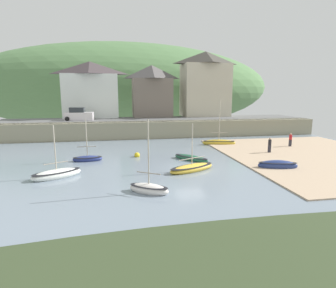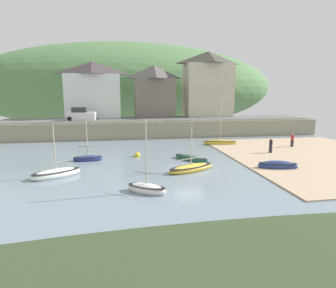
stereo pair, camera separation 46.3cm
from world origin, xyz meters
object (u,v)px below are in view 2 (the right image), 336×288
object	(u,v)px
sailboat_nearest_shore	(88,158)
dinghy_open_wooden	(220,142)
sailboat_white_hull	(191,168)
waterfront_building_centre	(154,91)
fishing_boat_green	(191,158)
sailboat_far_left	(278,166)
parked_car_near_slipway	(81,115)
person_near_water	(271,145)
waterfront_building_right	(208,84)
waterfront_building_left	(93,89)
sailboat_tall_mast	(56,174)
rowboat_small_beached	(147,188)
person_on_slipway	(292,139)
mooring_buoy	(137,155)

from	to	relation	value
sailboat_nearest_shore	dinghy_open_wooden	size ratio (longest dim) A/B	0.71
sailboat_white_hull	waterfront_building_centre	bearing A→B (deg)	65.16
sailboat_nearest_shore	fishing_boat_green	world-z (taller)	sailboat_nearest_shore
sailboat_far_left	sailboat_white_hull	size ratio (longest dim) A/B	0.76
parked_car_near_slipway	person_near_water	world-z (taller)	parked_car_near_slipway
waterfront_building_right	sailboat_white_hull	xyz separation A→B (m)	(-9.45, -26.27, -7.80)
person_near_water	fishing_boat_green	bearing A→B (deg)	-170.56
waterfront_building_left	sailboat_tall_mast	xyz separation A→B (m)	(-0.77, -26.24, -6.74)
rowboat_small_beached	sailboat_far_left	world-z (taller)	rowboat_small_beached
sailboat_far_left	sailboat_tall_mast	world-z (taller)	sailboat_tall_mast
sailboat_far_left	person_on_slipway	world-z (taller)	person_on_slipway
sailboat_nearest_shore	waterfront_building_left	bearing A→B (deg)	90.20
sailboat_tall_mast	person_near_water	world-z (taller)	sailboat_tall_mast
waterfront_building_right	mooring_buoy	size ratio (longest dim) A/B	19.34
rowboat_small_beached	parked_car_near_slipway	xyz separation A→B (m)	(-7.47, 26.39, 2.92)
sailboat_white_hull	fishing_boat_green	bearing A→B (deg)	51.01
sailboat_nearest_shore	mooring_buoy	bearing A→B (deg)	7.38
dinghy_open_wooden	person_near_water	size ratio (longest dim) A/B	3.63
waterfront_building_left	rowboat_small_beached	bearing A→B (deg)	-79.16
person_on_slipway	sailboat_nearest_shore	bearing A→B (deg)	-173.28
rowboat_small_beached	dinghy_open_wooden	xyz separation A→B (m)	(10.76, 15.69, 0.02)
mooring_buoy	person_near_water	bearing A→B (deg)	-3.59
dinghy_open_wooden	person_near_water	bearing A→B (deg)	-45.49
waterfront_building_right	sailboat_nearest_shore	distance (m)	29.08
waterfront_building_left	sailboat_far_left	size ratio (longest dim) A/B	2.57
waterfront_building_centre	waterfront_building_left	bearing A→B (deg)	180.00
waterfront_building_centre	person_on_slipway	xyz separation A→B (m)	(14.52, -18.27, -5.84)
waterfront_building_left	rowboat_small_beached	distance (m)	32.16
waterfront_building_right	dinghy_open_wooden	world-z (taller)	waterfront_building_right
fishing_boat_green	waterfront_building_left	bearing A→B (deg)	166.88
parked_car_near_slipway	person_near_water	bearing A→B (deg)	-33.48
sailboat_nearest_shore	fishing_boat_green	size ratio (longest dim) A/B	1.15
waterfront_building_centre	dinghy_open_wooden	world-z (taller)	waterfront_building_centre
mooring_buoy	person_on_slipway	bearing A→B (deg)	5.83
fishing_boat_green	sailboat_tall_mast	distance (m)	12.35
sailboat_white_hull	dinghy_open_wooden	distance (m)	12.86
fishing_boat_green	sailboat_far_left	bearing A→B (deg)	17.49
sailboat_nearest_shore	waterfront_building_centre	bearing A→B (deg)	64.05
waterfront_building_left	sailboat_far_left	world-z (taller)	waterfront_building_left
waterfront_building_left	sailboat_white_hull	size ratio (longest dim) A/B	1.94
parked_car_near_slipway	mooring_buoy	xyz separation A→B (m)	(7.50, -15.68, -3.03)
fishing_boat_green	person_on_slipway	bearing A→B (deg)	68.58
person_on_slipway	mooring_buoy	world-z (taller)	person_on_slipway
waterfront_building_centre	parked_car_near_slipway	size ratio (longest dim) A/B	2.06
waterfront_building_left	waterfront_building_right	world-z (taller)	waterfront_building_right
waterfront_building_centre	fishing_boat_green	size ratio (longest dim) A/B	2.37
person_near_water	sailboat_far_left	bearing A→B (deg)	-113.84
waterfront_building_centre	person_near_water	world-z (taller)	waterfront_building_centre
waterfront_building_centre	parked_car_near_slipway	xyz separation A→B (m)	(-11.67, -4.50, -3.62)
waterfront_building_centre	waterfront_building_right	xyz separation A→B (m)	(9.46, 0.00, 1.22)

